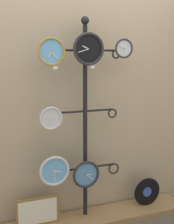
# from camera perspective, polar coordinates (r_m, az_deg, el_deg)

# --- Properties ---
(shop_wall) EXTENTS (4.40, 0.04, 2.80)m
(shop_wall) POSITION_cam_1_polar(r_m,az_deg,el_deg) (3.16, -1.37, 5.11)
(shop_wall) COLOR tan
(shop_wall) RESTS_ON ground_plane
(low_shelf) EXTENTS (2.20, 0.36, 0.06)m
(low_shelf) POSITION_cam_1_polar(r_m,az_deg,el_deg) (3.38, 0.06, -19.04)
(low_shelf) COLOR #9E7A4C
(low_shelf) RESTS_ON ground_plane
(display_stand) EXTENTS (0.76, 0.39, 2.05)m
(display_stand) POSITION_cam_1_polar(r_m,az_deg,el_deg) (3.15, -0.33, -7.47)
(display_stand) COLOR black
(display_stand) RESTS_ON ground_plane
(clock_top_left) EXTENTS (0.25, 0.04, 0.25)m
(clock_top_left) POSITION_cam_1_polar(r_m,az_deg,el_deg) (2.80, -6.55, 10.94)
(clock_top_left) COLOR #60A8DB
(clock_top_center) EXTENTS (0.30, 0.04, 0.30)m
(clock_top_center) POSITION_cam_1_polar(r_m,az_deg,el_deg) (2.89, 0.27, 11.47)
(clock_top_center) COLOR black
(clock_top_right) EXTENTS (0.19, 0.04, 0.19)m
(clock_top_right) POSITION_cam_1_polar(r_m,az_deg,el_deg) (3.08, 6.73, 11.47)
(clock_top_right) COLOR silver
(clock_middle_left) EXTENTS (0.22, 0.04, 0.22)m
(clock_middle_left) POSITION_cam_1_polar(r_m,az_deg,el_deg) (2.87, -6.62, -1.14)
(clock_middle_left) COLOR silver
(clock_bottom_left) EXTENTS (0.29, 0.04, 0.29)m
(clock_bottom_left) POSITION_cam_1_polar(r_m,az_deg,el_deg) (3.01, -5.98, -10.66)
(clock_bottom_left) COLOR #60A8DB
(clock_bottom_center) EXTENTS (0.28, 0.04, 0.28)m
(clock_bottom_center) POSITION_cam_1_polar(r_m,az_deg,el_deg) (3.10, -0.20, -11.33)
(clock_bottom_center) COLOR #4C84B2
(vinyl_record) EXTENTS (0.31, 0.01, 0.31)m
(vinyl_record) POSITION_cam_1_polar(r_m,az_deg,el_deg) (3.58, 10.93, -14.14)
(vinyl_record) COLOR black
(vinyl_record) RESTS_ON low_shelf
(picture_frame) EXTENTS (0.42, 0.02, 0.29)m
(picture_frame) POSITION_cam_1_polar(r_m,az_deg,el_deg) (3.19, -9.02, -17.54)
(picture_frame) COLOR olive
(picture_frame) RESTS_ON low_shelf
(price_tag_upper) EXTENTS (0.04, 0.00, 0.03)m
(price_tag_upper) POSITION_cam_1_polar(r_m,az_deg,el_deg) (2.81, -5.80, 8.07)
(price_tag_upper) COLOR white
(price_tag_mid) EXTENTS (0.04, 0.00, 0.03)m
(price_tag_mid) POSITION_cam_1_polar(r_m,az_deg,el_deg) (2.91, 1.03, 8.24)
(price_tag_mid) COLOR white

